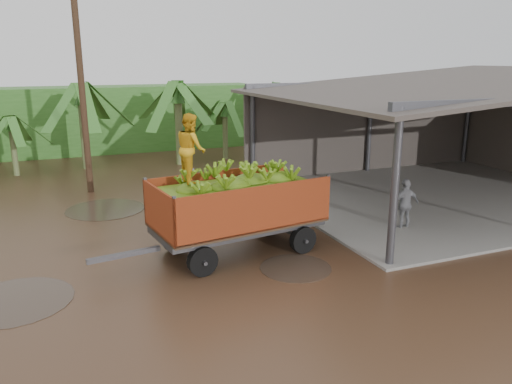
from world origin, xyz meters
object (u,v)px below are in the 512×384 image
at_px(banana_trailer, 236,204).
at_px(utility_pole, 81,79).
at_px(man_grey, 405,204).
at_px(man_blue, 189,198).

bearing_deg(banana_trailer, utility_pole, 103.33).
relative_size(man_grey, utility_pole, 0.19).
height_order(man_blue, utility_pole, utility_pole).
distance_m(man_grey, utility_pole, 12.44).
xyz_separation_m(banana_trailer, man_blue, (-0.64, 2.52, -0.42)).
xyz_separation_m(banana_trailer, man_grey, (5.38, -0.16, -0.57)).
bearing_deg(man_blue, man_grey, 134.19).
relative_size(banana_trailer, man_grey, 3.94).
distance_m(banana_trailer, man_grey, 5.41).
xyz_separation_m(man_grey, utility_pole, (-8.59, 8.28, 3.54)).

